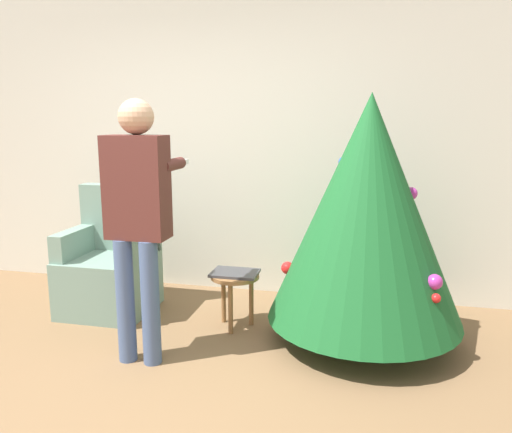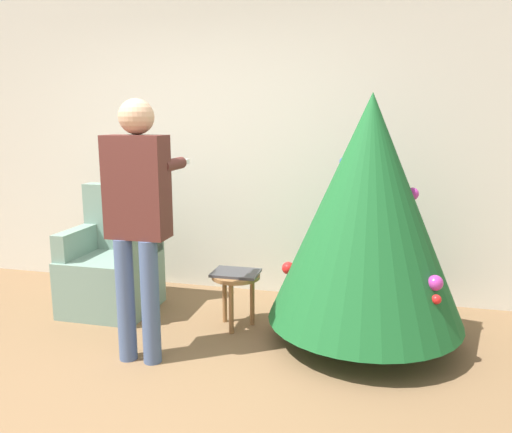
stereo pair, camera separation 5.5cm
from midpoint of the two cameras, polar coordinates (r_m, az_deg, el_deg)
name	(u,v)px [view 1 (the left image)]	position (r m, az deg, el deg)	size (l,w,h in m)	color
ground_plane	(104,421)	(3.01, -17.50, -21.35)	(14.00, 14.00, 0.00)	brown
wall_back	(221,145)	(4.60, -4.32, 8.12)	(8.00, 0.06, 2.70)	beige
christmas_tree	(367,210)	(3.54, 12.14, 0.75)	(1.37, 1.37, 1.77)	brown
armchair	(111,267)	(4.38, -16.57, -5.57)	(0.68, 0.65, 1.04)	gray
person_standing	(138,208)	(3.28, -13.85, 0.90)	(0.41, 0.57, 1.72)	#475B84
side_stool	(235,283)	(3.85, -2.83, -7.63)	(0.37, 0.37, 0.42)	olive
laptop	(235,273)	(3.83, -2.84, -6.46)	(0.35, 0.26, 0.02)	#38383D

